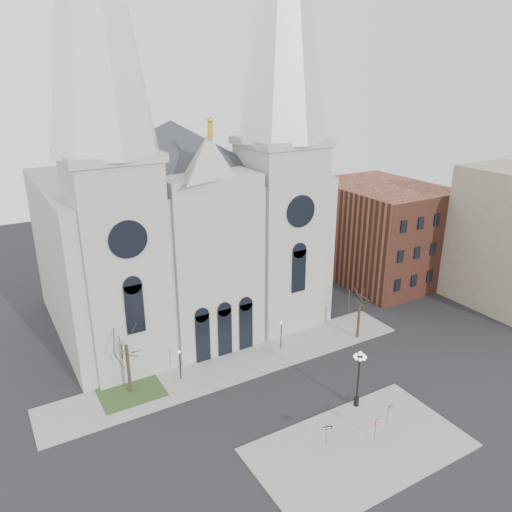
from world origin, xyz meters
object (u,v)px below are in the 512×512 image
globe_lamp (359,372)px  street_name_sign (389,412)px  stop_sign (376,424)px  one_way_sign (327,432)px

globe_lamp → street_name_sign: (0.69, -3.35, -2.43)m
stop_sign → street_name_sign: size_ratio=1.10×
stop_sign → globe_lamp: globe_lamp is taller
stop_sign → street_name_sign: (2.38, 0.91, -0.38)m
one_way_sign → street_name_sign: one_way_sign is taller
one_way_sign → street_name_sign: size_ratio=1.05×
one_way_sign → globe_lamp: bearing=42.5°
one_way_sign → street_name_sign: 6.41m
stop_sign → globe_lamp: bearing=69.5°
street_name_sign → stop_sign: bearing=-156.4°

